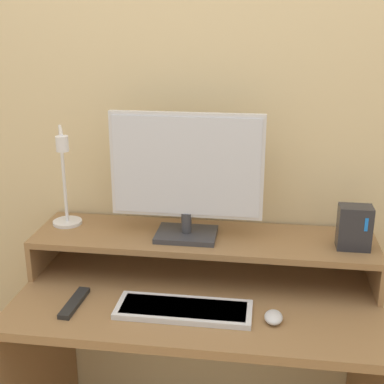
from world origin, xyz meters
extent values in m
cube|color=beige|center=(0.00, 0.64, 1.25)|extent=(6.00, 0.05, 2.50)
cube|color=olive|center=(0.00, 0.30, 0.75)|extent=(1.19, 0.61, 0.03)
cube|color=olive|center=(-0.58, 0.30, 0.37)|extent=(0.03, 0.61, 0.74)
cube|color=olive|center=(-0.59, 0.46, 0.83)|extent=(0.02, 0.30, 0.13)
cube|color=olive|center=(0.59, 0.46, 0.83)|extent=(0.02, 0.30, 0.13)
cube|color=olive|center=(0.00, 0.46, 0.90)|extent=(1.19, 0.30, 0.02)
cube|color=#38383D|center=(-0.06, 0.44, 0.92)|extent=(0.21, 0.16, 0.02)
cylinder|color=#38383D|center=(-0.06, 0.44, 0.97)|extent=(0.04, 0.04, 0.07)
cube|color=silver|center=(-0.06, 0.44, 1.17)|extent=(0.52, 0.02, 0.36)
cube|color=silver|center=(-0.06, 0.43, 1.17)|extent=(0.49, 0.01, 0.34)
cylinder|color=silver|center=(-0.51, 0.50, 0.92)|extent=(0.11, 0.11, 0.01)
cylinder|color=silver|center=(-0.51, 0.50, 1.10)|extent=(0.01, 0.01, 0.35)
cylinder|color=silver|center=(-0.48, 0.42, 1.28)|extent=(0.07, 0.15, 0.01)
cylinder|color=silver|center=(-0.45, 0.35, 1.26)|extent=(0.04, 0.04, 0.05)
cube|color=#28282D|center=(0.50, 0.42, 0.99)|extent=(0.11, 0.07, 0.15)
cube|color=#1972F2|center=(0.53, 0.39, 1.02)|extent=(0.01, 0.00, 0.04)
cube|color=silver|center=(-0.03, 0.19, 0.78)|extent=(0.43, 0.15, 0.02)
cube|color=#AFAFB3|center=(-0.03, 0.19, 0.78)|extent=(0.39, 0.12, 0.01)
ellipsoid|color=silver|center=(0.25, 0.17, 0.78)|extent=(0.06, 0.08, 0.03)
cube|color=black|center=(-0.38, 0.18, 0.78)|extent=(0.05, 0.18, 0.02)
camera|label=1|loc=(0.20, -1.26, 1.66)|focal=50.00mm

